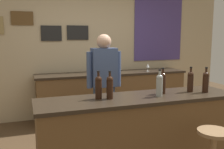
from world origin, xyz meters
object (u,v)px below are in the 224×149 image
Objects in this scene: wine_bottle_b at (110,86)px; wine_glass_a at (115,67)px; wine_bottle_a at (99,86)px; wine_glass_b at (118,66)px; bartender at (104,81)px; wine_bottle_c at (159,84)px; wine_bottle_f at (206,81)px; wine_bottle_d at (163,82)px; coffee_mug at (95,70)px; wine_glass_c at (148,66)px; wine_bottle_e at (190,81)px.

wine_bottle_b is 2.13m from wine_glass_a.
wine_glass_b is (0.97, 1.99, -0.05)m from wine_bottle_a.
wine_bottle_b is (-0.24, -0.96, 0.12)m from bartender.
wine_bottle_f is at bearing -0.33° from wine_bottle_c.
wine_glass_a is at bearing 62.61° from bartender.
wine_bottle_d is at bearing -65.26° from bartender.
coffee_mug is at bearing 81.46° from bartender.
wine_bottle_f is at bearing -81.13° from wine_glass_b.
bartender is 1.56m from wine_glass_c.
wine_bottle_f is 1.97× the size of wine_glass_a.
wine_bottle_b is 1.00× the size of wine_bottle_f.
wine_bottle_a is 1.00× the size of wine_bottle_b.
wine_bottle_a is at bearing 179.79° from wine_bottle_d.
coffee_mug is (-0.36, 0.13, -0.06)m from wine_glass_a.
wine_bottle_c is 2.45× the size of coffee_mug.
bartender is 1.25m from wine_bottle_e.
wine_bottle_e reaches higher than wine_glass_a.
wine_bottle_d is 1.97× the size of wine_glass_a.
wine_bottle_b is 0.67m from wine_bottle_d.
wine_glass_b is (0.19, 1.99, -0.05)m from wine_bottle_d.
wine_bottle_c is at bearing -95.71° from wine_glass_a.
coffee_mug is (-0.25, 2.08, -0.11)m from wine_bottle_d.
wine_bottle_b and wine_bottle_f have the same top height.
wine_glass_a is at bearing 84.29° from wine_bottle_c.
wine_bottle_d is at bearing -93.01° from wine_glass_a.
wine_bottle_c is 0.48m from wine_bottle_e.
wine_bottle_c is (0.68, -0.11, 0.00)m from wine_bottle_a.
wine_bottle_f is at bearing -3.49° from wine_bottle_b.
wine_bottle_a is at bearing -104.20° from coffee_mug.
coffee_mug is at bearing 159.49° from wine_glass_a.
wine_bottle_b is at bearing 173.02° from wine_bottle_c.
wine_bottle_c is at bearing -134.09° from wine_bottle_d.
wine_glass_b is (-0.18, 2.01, -0.05)m from wine_bottle_e.
wine_bottle_e is (0.80, -0.95, 0.12)m from bartender.
bartender is 12.96× the size of coffee_mug.
bartender is 5.29× the size of wine_bottle_e.
wine_glass_a is 0.39m from coffee_mug.
wine_glass_a is 1.00× the size of wine_glass_b.
wine_bottle_b is 1.97× the size of wine_glass_b.
coffee_mug is at bearing 79.00° from wine_bottle_b.
bartender is 1.00m from wine_bottle_b.
bartender is 1.23m from wine_glass_b.
wine_bottle_e is at bearing -85.03° from wine_glass_b.
wine_bottle_c and wine_bottle_f have the same top height.
wine_bottle_b reaches higher than wine_glass_a.
wine_bottle_f is 1.97× the size of wine_glass_b.
wine_glass_a and wine_glass_b have the same top height.
wine_bottle_e is at bearing 150.48° from wine_bottle_f.
wine_bottle_a is at bearing -114.39° from wine_glass_a.
wine_glass_b is (0.30, 2.10, -0.05)m from wine_bottle_c.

